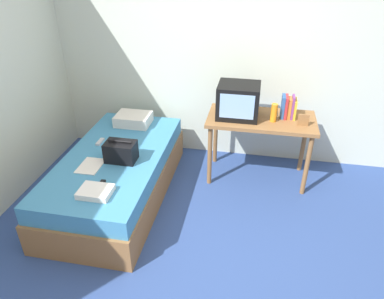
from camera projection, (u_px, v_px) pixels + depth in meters
ground_plane at (183, 263)px, 3.07m from camera, size 8.00×8.00×0.00m
wall_back at (218, 52)px, 4.11m from camera, size 5.20×0.10×2.60m
bed at (117, 175)px, 3.77m from camera, size 1.00×2.00×0.51m
desk at (261, 126)px, 3.88m from camera, size 1.16×0.60×0.76m
tv at (238, 101)px, 3.78m from camera, size 0.44×0.39×0.36m
water_bottle at (274, 113)px, 3.71m from camera, size 0.07×0.07×0.20m
book_row at (288, 107)px, 3.78m from camera, size 0.15×0.17×0.25m
picture_frame at (303, 120)px, 3.64m from camera, size 0.11×0.02×0.12m
pillow at (133, 119)px, 4.23m from camera, size 0.40×0.31×0.12m
handbag at (121, 151)px, 3.50m from camera, size 0.30×0.20×0.23m
magazine at (91, 166)px, 3.45m from camera, size 0.21×0.29×0.01m
remote_dark at (100, 185)px, 3.16m from camera, size 0.04×0.16×0.02m
remote_silver at (100, 142)px, 3.85m from camera, size 0.04×0.14×0.02m
folded_towel at (95, 192)px, 3.05m from camera, size 0.28×0.22×0.05m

